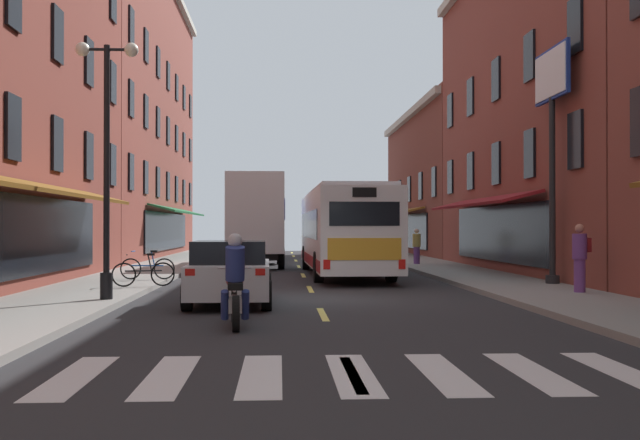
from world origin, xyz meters
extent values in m
cube|color=#28282B|center=(0.00, 0.00, -0.05)|extent=(34.80, 80.00, 0.10)
cube|color=#DBCC4C|center=(0.00, -10.00, 0.00)|extent=(0.14, 2.40, 0.01)
cube|color=#DBCC4C|center=(0.00, -3.50, 0.00)|extent=(0.14, 2.40, 0.01)
cube|color=#DBCC4C|center=(0.00, 3.00, 0.00)|extent=(0.14, 2.40, 0.01)
cube|color=#DBCC4C|center=(0.00, 9.50, 0.00)|extent=(0.14, 2.40, 0.01)
cube|color=#DBCC4C|center=(0.00, 16.00, 0.00)|extent=(0.14, 2.40, 0.01)
cube|color=#DBCC4C|center=(0.00, 22.50, 0.00)|extent=(0.14, 2.40, 0.01)
cube|color=#DBCC4C|center=(0.00, 29.00, 0.00)|extent=(0.14, 2.40, 0.01)
cube|color=#DBCC4C|center=(0.00, 35.50, 0.00)|extent=(0.14, 2.40, 0.01)
cube|color=silver|center=(-3.30, -10.00, 0.00)|extent=(0.50, 2.80, 0.01)
cube|color=silver|center=(-2.20, -10.00, 0.00)|extent=(0.50, 2.80, 0.01)
cube|color=silver|center=(-1.10, -10.00, 0.00)|extent=(0.50, 2.80, 0.01)
cube|color=silver|center=(0.00, -10.00, 0.00)|extent=(0.50, 2.80, 0.01)
cube|color=silver|center=(1.10, -10.00, 0.00)|extent=(0.50, 2.80, 0.01)
cube|color=silver|center=(2.20, -10.00, 0.00)|extent=(0.50, 2.80, 0.01)
cube|color=silver|center=(3.30, -10.00, 0.00)|extent=(0.50, 2.80, 0.01)
cube|color=gray|center=(-5.90, 0.00, 0.07)|extent=(3.00, 80.00, 0.14)
cube|color=gray|center=(5.90, 0.00, 0.07)|extent=(3.00, 80.00, 0.14)
cube|color=black|center=(-7.36, 0.00, 1.55)|extent=(0.10, 16.00, 2.10)
cube|color=brown|center=(-6.65, 0.00, 2.75)|extent=(1.38, 14.93, 0.44)
cube|color=black|center=(-7.36, 0.00, 4.20)|extent=(0.10, 1.00, 1.60)
cube|color=black|center=(-7.36, 3.81, 4.20)|extent=(0.10, 1.00, 1.60)
cube|color=black|center=(-7.36, 7.62, 4.20)|extent=(0.10, 1.00, 1.60)
cube|color=black|center=(-7.36, 11.43, 4.20)|extent=(0.10, 1.00, 1.60)
cube|color=black|center=(-7.36, 3.81, 7.40)|extent=(0.10, 1.00, 1.60)
cube|color=black|center=(-7.36, 7.62, 7.40)|extent=(0.10, 1.00, 1.60)
cube|color=black|center=(-7.36, 11.43, 7.40)|extent=(0.10, 1.00, 1.60)
cube|color=black|center=(-7.36, 11.43, 10.60)|extent=(0.10, 1.00, 1.60)
cube|color=brown|center=(-11.40, 26.67, 8.32)|extent=(8.00, 26.57, 16.63)
cube|color=black|center=(-7.36, 26.67, 1.55)|extent=(0.10, 16.00, 2.10)
cube|color=#1E6638|center=(-6.65, 26.67, 2.75)|extent=(1.38, 14.93, 0.44)
cube|color=black|center=(-7.36, 15.24, 4.20)|extent=(0.10, 1.00, 1.60)
cube|color=black|center=(-7.36, 19.05, 4.20)|extent=(0.10, 1.00, 1.60)
cube|color=black|center=(-7.36, 22.86, 4.20)|extent=(0.10, 1.00, 1.60)
cube|color=black|center=(-7.36, 26.67, 4.20)|extent=(0.10, 1.00, 1.60)
cube|color=black|center=(-7.36, 30.48, 4.20)|extent=(0.10, 1.00, 1.60)
cube|color=black|center=(-7.36, 34.29, 4.20)|extent=(0.10, 1.00, 1.60)
cube|color=black|center=(-7.36, 38.10, 4.20)|extent=(0.10, 1.00, 1.60)
cube|color=black|center=(-7.36, 15.24, 7.40)|extent=(0.10, 1.00, 1.60)
cube|color=black|center=(-7.36, 19.05, 7.40)|extent=(0.10, 1.00, 1.60)
cube|color=black|center=(-7.36, 22.86, 7.40)|extent=(0.10, 1.00, 1.60)
cube|color=black|center=(-7.36, 26.67, 7.40)|extent=(0.10, 1.00, 1.60)
cube|color=black|center=(-7.36, 30.48, 7.40)|extent=(0.10, 1.00, 1.60)
cube|color=black|center=(-7.36, 34.29, 7.40)|extent=(0.10, 1.00, 1.60)
cube|color=black|center=(-7.36, 38.10, 7.40)|extent=(0.10, 1.00, 1.60)
cube|color=black|center=(-7.36, 15.24, 10.60)|extent=(0.10, 1.00, 1.60)
cube|color=black|center=(-7.36, 19.05, 10.60)|extent=(0.10, 1.00, 1.60)
cube|color=black|center=(-7.36, 22.86, 10.60)|extent=(0.10, 1.00, 1.60)
cube|color=black|center=(-7.36, 26.67, 10.60)|extent=(0.10, 1.00, 1.60)
cube|color=black|center=(-7.36, 30.48, 10.60)|extent=(0.10, 1.00, 1.60)
cube|color=black|center=(-7.36, 34.29, 10.60)|extent=(0.10, 1.00, 1.60)
cube|color=black|center=(-7.36, 38.10, 10.60)|extent=(0.10, 1.00, 1.60)
cube|color=brown|center=(11.40, 10.00, 6.46)|extent=(8.00, 19.90, 12.92)
cube|color=black|center=(7.36, 10.00, 1.55)|extent=(0.10, 12.00, 2.10)
cube|color=maroon|center=(6.65, 10.00, 2.75)|extent=(1.38, 11.20, 0.44)
cube|color=black|center=(7.36, 2.00, 4.20)|extent=(0.10, 1.00, 1.60)
cube|color=black|center=(7.36, 6.00, 4.20)|extent=(0.10, 1.00, 1.60)
cube|color=black|center=(7.36, 10.00, 4.20)|extent=(0.10, 1.00, 1.60)
cube|color=black|center=(7.36, 14.00, 4.20)|extent=(0.10, 1.00, 1.60)
cube|color=black|center=(7.36, 18.00, 4.20)|extent=(0.10, 1.00, 1.60)
cube|color=black|center=(7.36, 2.00, 7.40)|extent=(0.10, 1.00, 1.60)
cube|color=black|center=(7.36, 6.00, 7.40)|extent=(0.10, 1.00, 1.60)
cube|color=black|center=(7.36, 10.00, 7.40)|extent=(0.10, 1.00, 1.60)
cube|color=black|center=(7.36, 14.00, 7.40)|extent=(0.10, 1.00, 1.60)
cube|color=black|center=(7.36, 18.00, 7.40)|extent=(0.10, 1.00, 1.60)
cube|color=brown|center=(11.40, 30.00, 4.60)|extent=(8.00, 19.90, 9.20)
cube|color=#B2AD9E|center=(7.30, 30.00, 8.85)|extent=(0.44, 19.40, 0.40)
cube|color=black|center=(7.36, 30.00, 1.55)|extent=(0.10, 12.00, 2.10)
cube|color=brown|center=(6.65, 30.00, 2.75)|extent=(1.38, 11.20, 0.44)
cube|color=black|center=(7.36, 22.00, 4.20)|extent=(0.10, 1.00, 1.60)
cube|color=black|center=(7.36, 26.00, 4.20)|extent=(0.10, 1.00, 1.60)
cube|color=black|center=(7.36, 30.00, 4.20)|extent=(0.10, 1.00, 1.60)
cube|color=black|center=(7.36, 34.00, 4.20)|extent=(0.10, 1.00, 1.60)
cube|color=black|center=(7.36, 38.00, 4.20)|extent=(0.10, 1.00, 1.60)
cylinder|color=black|center=(7.05, 3.00, 2.85)|extent=(0.18, 0.18, 5.42)
cylinder|color=black|center=(7.05, 3.00, 0.26)|extent=(0.40, 0.40, 0.24)
cube|color=navy|center=(7.05, 3.00, 6.24)|extent=(0.10, 2.67, 1.52)
cube|color=silver|center=(6.99, 3.00, 6.24)|extent=(0.04, 2.51, 1.36)
cube|color=silver|center=(7.11, 3.00, 6.24)|extent=(0.04, 2.51, 1.36)
cube|color=white|center=(1.49, 9.38, 1.68)|extent=(2.74, 12.43, 2.66)
cube|color=silver|center=(1.49, 9.38, 3.07)|extent=(2.52, 11.23, 0.16)
cube|color=black|center=(1.48, 9.68, 1.86)|extent=(2.74, 10.03, 0.96)
cube|color=maroon|center=(1.49, 9.38, 0.60)|extent=(2.76, 12.03, 0.36)
cube|color=black|center=(1.39, 15.53, 1.86)|extent=(2.25, 0.15, 1.10)
cube|color=black|center=(1.58, 3.22, 2.17)|extent=(2.05, 0.15, 0.70)
cube|color=gold|center=(1.58, 3.21, 1.14)|extent=(2.15, 0.13, 0.64)
cube|color=black|center=(1.58, 3.21, 2.79)|extent=(0.70, 0.11, 0.28)
cube|color=red|center=(0.49, 3.18, 0.70)|extent=(0.20, 0.08, 0.28)
cube|color=red|center=(2.68, 3.22, 0.70)|extent=(0.20, 0.08, 0.28)
cylinder|color=black|center=(0.25, 13.56, 0.50)|extent=(0.32, 1.00, 1.00)
cylinder|color=black|center=(2.60, 13.59, 0.50)|extent=(0.32, 1.00, 1.00)
cylinder|color=black|center=(0.37, 5.66, 0.50)|extent=(0.32, 1.00, 1.00)
cylinder|color=black|center=(2.72, 5.70, 0.50)|extent=(0.32, 1.00, 1.00)
cube|color=white|center=(-1.96, 18.67, 1.55)|extent=(2.33, 2.47, 2.40)
cube|color=black|center=(-1.98, 19.85, 2.40)|extent=(2.00, 0.13, 0.80)
cube|color=silver|center=(-1.91, 14.84, 2.37)|extent=(2.47, 5.26, 3.34)
cube|color=navy|center=(-0.69, 14.85, 2.54)|extent=(0.10, 3.14, 0.90)
cube|color=black|center=(-1.93, 16.06, 0.55)|extent=(2.00, 7.29, 0.24)
cylinder|color=black|center=(-3.06, 18.46, 0.45)|extent=(0.29, 0.90, 0.90)
cylinder|color=black|center=(-0.86, 18.49, 0.45)|extent=(0.29, 0.90, 0.90)
cylinder|color=black|center=(-3.00, 14.04, 0.45)|extent=(0.29, 0.90, 0.90)
cylinder|color=black|center=(-0.80, 14.07, 0.45)|extent=(0.29, 0.90, 0.90)
cube|color=black|center=(-1.75, 25.24, 0.55)|extent=(1.83, 4.60, 0.62)
cube|color=black|center=(-1.75, 25.06, 1.07)|extent=(1.63, 2.49, 0.48)
cube|color=red|center=(-2.41, 22.97, 0.76)|extent=(0.20, 0.06, 0.14)
cube|color=red|center=(-1.02, 22.99, 0.76)|extent=(0.20, 0.06, 0.14)
cylinder|color=black|center=(-2.60, 26.82, 0.32)|extent=(0.23, 0.64, 0.64)
cylinder|color=black|center=(-0.95, 26.84, 0.32)|extent=(0.23, 0.64, 0.64)
cylinder|color=black|center=(-2.55, 23.65, 0.32)|extent=(0.23, 0.64, 0.64)
cylinder|color=black|center=(-0.90, 23.67, 0.32)|extent=(0.23, 0.64, 0.64)
cube|color=silver|center=(-2.01, -1.30, 0.60)|extent=(1.84, 4.26, 0.72)
cube|color=black|center=(-2.01, -1.47, 1.20)|extent=(1.65, 2.31, 0.53)
cube|color=red|center=(-2.69, -3.41, 0.86)|extent=(0.20, 0.06, 0.14)
cube|color=red|center=(-1.27, -3.39, 0.86)|extent=(0.20, 0.06, 0.14)
cylinder|color=black|center=(-2.87, 0.10, 0.32)|extent=(0.23, 0.64, 0.64)
cylinder|color=black|center=(-1.19, 0.13, 0.32)|extent=(0.23, 0.64, 0.64)
cylinder|color=black|center=(-2.83, -2.73, 0.32)|extent=(0.23, 0.64, 0.64)
cylinder|color=black|center=(-1.15, -2.71, 0.32)|extent=(0.23, 0.64, 0.64)
cylinder|color=black|center=(-1.73, -4.66, 0.31)|extent=(0.15, 0.63, 0.62)
cylinder|color=black|center=(-1.62, -6.10, 0.31)|extent=(0.17, 0.63, 0.62)
cylinder|color=#B2B2B7|center=(-1.72, -4.78, 0.61)|extent=(0.09, 0.33, 0.68)
ellipsoid|color=maroon|center=(-1.69, -5.20, 0.81)|extent=(0.36, 0.58, 0.28)
cube|color=black|center=(-1.66, -5.60, 0.74)|extent=(0.30, 0.58, 0.12)
cube|color=#B2B2B7|center=(-1.67, -5.38, 0.40)|extent=(0.27, 0.42, 0.30)
cylinder|color=#B2B2B7|center=(-1.71, -4.88, 1.02)|extent=(0.62, 0.09, 0.04)
cylinder|color=navy|center=(-1.66, -5.53, 1.13)|extent=(0.37, 0.48, 0.66)
sphere|color=#B2B2B7|center=(-1.67, -5.42, 1.53)|extent=(0.26, 0.26, 0.26)
cylinder|color=navy|center=(-1.84, -5.51, 0.40)|extent=(0.17, 0.37, 0.56)
cylinder|color=navy|center=(-1.48, -5.48, 0.40)|extent=(0.17, 0.37, 0.56)
torus|color=black|center=(-5.14, 2.36, 0.47)|extent=(0.66, 0.18, 0.66)
torus|color=black|center=(-4.12, 2.57, 0.47)|extent=(0.66, 0.18, 0.66)
cylinder|color=black|center=(-4.63, 2.46, 0.57)|extent=(0.98, 0.24, 0.04)
cylinder|color=black|center=(-4.45, 2.50, 0.75)|extent=(0.14, 0.06, 0.50)
cube|color=black|center=(-4.43, 2.50, 1.02)|extent=(0.22, 0.16, 0.06)
cylinder|color=black|center=(-5.07, 2.37, 1.02)|extent=(0.13, 0.48, 0.03)
torus|color=black|center=(-5.54, 5.47, 0.47)|extent=(0.66, 0.06, 0.66)
torus|color=black|center=(-4.49, 5.45, 0.47)|extent=(0.66, 0.06, 0.66)
cylinder|color=#194CA5|center=(-5.02, 5.46, 0.57)|extent=(1.00, 0.07, 0.04)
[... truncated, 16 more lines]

